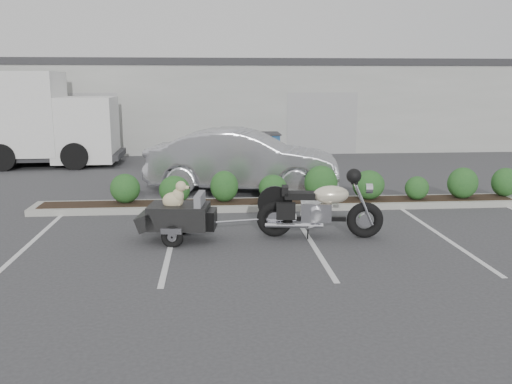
{
  "coord_description": "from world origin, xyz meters",
  "views": [
    {
      "loc": [
        -0.7,
        -10.76,
        3.06
      ],
      "look_at": [
        0.23,
        0.46,
        0.75
      ],
      "focal_mm": 38.0,
      "sensor_mm": 36.0,
      "label": 1
    }
  ],
  "objects": [
    {
      "name": "delivery_truck",
      "position": [
        -7.78,
        9.66,
        1.63
      ],
      "size": [
        7.51,
        2.83,
        3.4
      ],
      "rotation": [
        0.0,
        0.0,
        0.03
      ],
      "color": "silver",
      "rests_on": "ground"
    },
    {
      "name": "pet_trailer",
      "position": [
        -1.37,
        -0.45,
        0.5
      ],
      "size": [
        2.03,
        1.15,
        1.2
      ],
      "rotation": [
        0.0,
        0.0,
        -0.13
      ],
      "color": "black",
      "rests_on": "ground"
    },
    {
      "name": "dumpster",
      "position": [
        0.93,
        9.21,
        0.6
      ],
      "size": [
        1.82,
        1.26,
        1.18
      ],
      "rotation": [
        0.0,
        0.0,
        0.01
      ],
      "color": "navy",
      "rests_on": "ground"
    },
    {
      "name": "ground",
      "position": [
        0.0,
        0.0,
        0.0
      ],
      "size": [
        90.0,
        90.0,
        0.0
      ],
      "primitive_type": "plane",
      "color": "#38383A",
      "rests_on": "ground"
    },
    {
      "name": "building",
      "position": [
        0.0,
        17.0,
        2.0
      ],
      "size": [
        26.0,
        10.0,
        4.0
      ],
      "primitive_type": "cube",
      "color": "#9EA099",
      "rests_on": "ground"
    },
    {
      "name": "planter_kerb",
      "position": [
        1.0,
        2.2,
        0.07
      ],
      "size": [
        12.0,
        1.0,
        0.15
      ],
      "primitive_type": "cube",
      "color": "#9E9E93",
      "rests_on": "ground"
    },
    {
      "name": "motorcycle",
      "position": [
        1.42,
        -0.48,
        0.58
      ],
      "size": [
        2.52,
        0.94,
        1.45
      ],
      "rotation": [
        0.0,
        0.0,
        -0.13
      ],
      "color": "black",
      "rests_on": "ground"
    },
    {
      "name": "sedan",
      "position": [
        0.19,
        4.26,
        0.87
      ],
      "size": [
        5.57,
        2.88,
        1.75
      ],
      "primitive_type": "imported",
      "rotation": [
        0.0,
        0.0,
        1.37
      ],
      "color": "#B2B3BA",
      "rests_on": "ground"
    }
  ]
}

